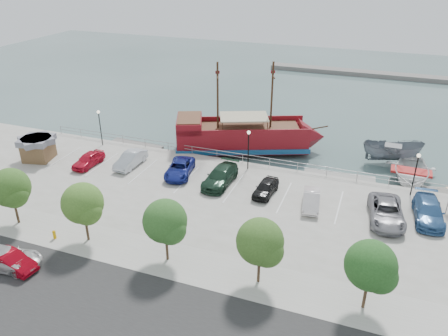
% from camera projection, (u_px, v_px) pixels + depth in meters
% --- Properties ---
extents(ground, '(160.00, 160.00, 0.00)m').
position_uv_depth(ground, '(227.00, 207.00, 40.94)').
color(ground, '#354E4A').
extents(street, '(100.00, 8.00, 0.04)m').
position_uv_depth(street, '(138.00, 320.00, 27.07)').
color(street, '#252525').
rests_on(street, land_slab).
extents(sidewalk, '(100.00, 4.00, 0.05)m').
position_uv_depth(sidewalk, '(180.00, 262.00, 32.10)').
color(sidewalk, '#9F9D95').
rests_on(sidewalk, land_slab).
extents(seawall_railing, '(50.00, 0.06, 1.00)m').
position_uv_depth(seawall_railing, '(252.00, 159.00, 46.81)').
color(seawall_railing, gray).
rests_on(seawall_railing, land_slab).
extents(far_shore, '(40.00, 3.00, 0.80)m').
position_uv_depth(far_shore, '(374.00, 74.00, 83.79)').
color(far_shore, slate).
rests_on(far_shore, ground).
extents(pirate_ship, '(18.00, 11.10, 11.23)m').
position_uv_depth(pirate_ship, '(253.00, 137.00, 51.48)').
color(pirate_ship, maroon).
rests_on(pirate_ship, ground).
extents(patrol_boat, '(6.84, 3.61, 2.51)m').
position_uv_depth(patrol_boat, '(392.00, 154.00, 48.78)').
color(patrol_boat, slate).
rests_on(patrol_boat, ground).
extents(speedboat, '(5.34, 7.39, 1.51)m').
position_uv_depth(speedboat, '(411.00, 174.00, 45.34)').
color(speedboat, white).
rests_on(speedboat, ground).
extents(dock_west, '(6.97, 2.47, 0.39)m').
position_uv_depth(dock_west, '(136.00, 146.00, 53.34)').
color(dock_west, slate).
rests_on(dock_west, ground).
extents(dock_mid, '(7.46, 2.68, 0.42)m').
position_uv_depth(dock_mid, '(339.00, 178.00, 45.70)').
color(dock_mid, gray).
rests_on(dock_mid, ground).
extents(dock_east, '(6.62, 3.49, 0.36)m').
position_uv_depth(dock_east, '(424.00, 192.00, 43.13)').
color(dock_east, slate).
rests_on(dock_east, ground).
extents(shed, '(3.72, 3.72, 2.56)m').
position_uv_depth(shed, '(38.00, 148.00, 47.49)').
color(shed, brown).
rests_on(shed, land_slab).
extents(street_van, '(5.28, 2.90, 1.40)m').
position_uv_depth(street_van, '(7.00, 258.00, 31.43)').
color(street_van, '#B3B3B3').
rests_on(street_van, street).
extents(street_sedan, '(4.20, 1.90, 1.34)m').
position_uv_depth(street_sedan, '(11.00, 261.00, 31.20)').
color(street_sedan, maroon).
rests_on(street_sedan, street).
extents(fire_hydrant, '(0.27, 0.27, 0.78)m').
position_uv_depth(fire_hydrant, '(54.00, 234.00, 34.56)').
color(fire_hydrant, '#E19F04').
rests_on(fire_hydrant, sidewalk).
extents(lamp_post_left, '(0.36, 0.36, 4.28)m').
position_uv_depth(lamp_post_left, '(100.00, 122.00, 50.27)').
color(lamp_post_left, black).
rests_on(lamp_post_left, land_slab).
extents(lamp_post_mid, '(0.36, 0.36, 4.28)m').
position_uv_depth(lamp_post_mid, '(248.00, 143.00, 44.64)').
color(lamp_post_mid, black).
rests_on(lamp_post_mid, land_slab).
extents(lamp_post_right, '(0.36, 0.36, 4.28)m').
position_uv_depth(lamp_post_right, '(416.00, 167.00, 39.64)').
color(lamp_post_right, black).
rests_on(lamp_post_right, land_slab).
extents(tree_b, '(3.30, 3.20, 5.00)m').
position_uv_depth(tree_b, '(11.00, 189.00, 35.22)').
color(tree_b, '#473321').
rests_on(tree_b, sidewalk).
extents(tree_c, '(3.30, 3.20, 5.00)m').
position_uv_depth(tree_c, '(84.00, 205.00, 33.03)').
color(tree_c, '#473321').
rests_on(tree_c, sidewalk).
extents(tree_d, '(3.30, 3.20, 5.00)m').
position_uv_depth(tree_d, '(166.00, 223.00, 30.84)').
color(tree_d, '#473321').
rests_on(tree_d, sidewalk).
extents(tree_e, '(3.30, 3.20, 5.00)m').
position_uv_depth(tree_e, '(262.00, 244.00, 28.66)').
color(tree_e, '#473321').
rests_on(tree_e, sidewalk).
extents(tree_f, '(3.30, 3.20, 5.00)m').
position_uv_depth(tree_f, '(373.00, 268.00, 26.47)').
color(tree_f, '#473321').
rests_on(tree_f, sidewalk).
extents(parked_car_a, '(1.82, 4.23, 1.42)m').
position_uv_depth(parked_car_a, '(88.00, 159.00, 46.32)').
color(parked_car_a, red).
rests_on(parked_car_a, land_slab).
extents(parked_car_b, '(1.75, 4.61, 1.50)m').
position_uv_depth(parked_car_b, '(131.00, 159.00, 46.22)').
color(parked_car_b, silver).
rests_on(parked_car_b, land_slab).
extents(parked_car_c, '(3.35, 5.48, 1.42)m').
position_uv_depth(parked_car_c, '(180.00, 169.00, 44.39)').
color(parked_car_c, navy).
rests_on(parked_car_c, land_slab).
extents(parked_car_d, '(2.49, 5.65, 1.61)m').
position_uv_depth(parked_car_d, '(220.00, 176.00, 42.64)').
color(parked_car_d, '#193424').
rests_on(parked_car_d, land_slab).
extents(parked_car_e, '(1.95, 4.14, 1.37)m').
position_uv_depth(parked_car_e, '(266.00, 188.00, 40.85)').
color(parked_car_e, black).
rests_on(parked_car_e, land_slab).
extents(parked_car_f, '(2.03, 4.33, 1.37)m').
position_uv_depth(parked_car_f, '(311.00, 200.00, 38.85)').
color(parked_car_f, white).
rests_on(parked_car_f, land_slab).
extents(parked_car_g, '(3.45, 6.21, 1.64)m').
position_uv_depth(parked_car_g, '(386.00, 212.00, 36.79)').
color(parked_car_g, gray).
rests_on(parked_car_g, land_slab).
extents(parked_car_h, '(2.67, 5.72, 1.61)m').
position_uv_depth(parked_car_h, '(429.00, 211.00, 36.94)').
color(parked_car_h, '#315C90').
rests_on(parked_car_h, land_slab).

